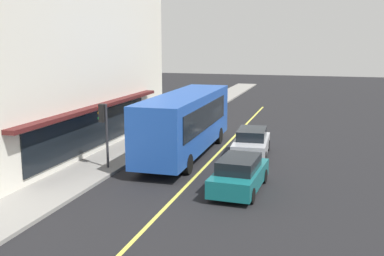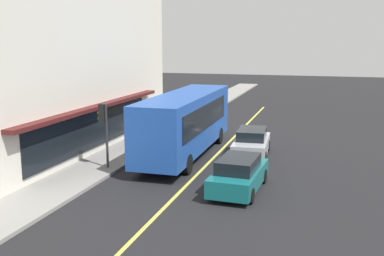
{
  "view_description": "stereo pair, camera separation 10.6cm",
  "coord_description": "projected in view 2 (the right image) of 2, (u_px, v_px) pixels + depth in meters",
  "views": [
    {
      "loc": [
        -26.45,
        -5.75,
        6.43
      ],
      "look_at": [
        -2.39,
        1.28,
        1.6
      ],
      "focal_mm": 42.81,
      "sensor_mm": 36.0,
      "label": 1
    },
    {
      "loc": [
        -26.42,
        -5.85,
        6.43
      ],
      "look_at": [
        -2.39,
        1.28,
        1.6
      ],
      "focal_mm": 42.81,
      "sensor_mm": 36.0,
      "label": 2
    }
  ],
  "objects": [
    {
      "name": "pedestrian_waiting",
      "position": [
        169.0,
        111.0,
        33.89
      ],
      "size": [
        0.34,
        0.34,
        1.83
      ],
      "color": "black",
      "rests_on": "sidewalk"
    },
    {
      "name": "lane_centre_stripe",
      "position": [
        223.0,
        148.0,
        27.72
      ],
      "size": [
        36.0,
        0.16,
        0.01
      ],
      "primitive_type": "cube",
      "color": "#D8D14C",
      "rests_on": "ground"
    },
    {
      "name": "ground",
      "position": [
        223.0,
        148.0,
        27.72
      ],
      "size": [
        120.0,
        120.0,
        0.0
      ],
      "primitive_type": "plane",
      "color": "black"
    },
    {
      "name": "traffic_light",
      "position": [
        103.0,
        120.0,
        22.55
      ],
      "size": [
        0.3,
        0.52,
        3.2
      ],
      "color": "#2D2D33",
      "rests_on": "sidewalk"
    },
    {
      "name": "bus",
      "position": [
        186.0,
        121.0,
        25.59
      ],
      "size": [
        11.15,
        2.67,
        3.5
      ],
      "color": "#1E4CAD",
      "rests_on": "ground"
    },
    {
      "name": "car_teal",
      "position": [
        239.0,
        174.0,
        19.7
      ],
      "size": [
        4.38,
        2.02,
        1.52
      ],
      "color": "#14666B",
      "rests_on": "ground"
    },
    {
      "name": "car_silver",
      "position": [
        251.0,
        143.0,
        25.72
      ],
      "size": [
        4.4,
        2.06,
        1.52
      ],
      "color": "#B7BABF",
      "rests_on": "ground"
    },
    {
      "name": "sidewalk",
      "position": [
        143.0,
        141.0,
        29.17
      ],
      "size": [
        80.0,
        2.68,
        0.15
      ],
      "primitive_type": "cube",
      "color": "gray",
      "rests_on": "ground"
    },
    {
      "name": "pedestrian_at_corner",
      "position": [
        186.0,
        105.0,
        37.01
      ],
      "size": [
        0.34,
        0.34,
        1.8
      ],
      "color": "black",
      "rests_on": "sidewalk"
    }
  ]
}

